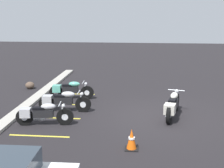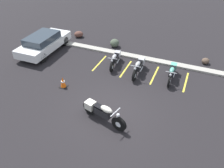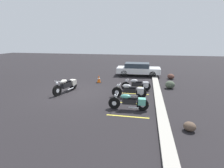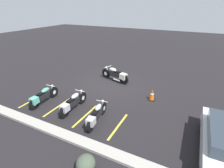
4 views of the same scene
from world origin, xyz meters
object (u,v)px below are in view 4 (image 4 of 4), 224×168
Objects in this scene: motorcycle_cream_featured at (116,75)px; parked_bike_0 at (96,115)px; traffic_cone at (152,95)px; landscape_rock_1 at (86,164)px; parked_bike_2 at (43,96)px; parked_bike_1 at (72,103)px.

motorcycle_cream_featured is 1.13× the size of parked_bike_0.
traffic_cone is at bearing -34.77° from parked_bike_0.
parked_bike_0 is 3.82m from traffic_cone.
parked_bike_0 is 2.62m from landscape_rock_1.
parked_bike_0 is 3.64m from parked_bike_2.
parked_bike_2 is 3.28× the size of traffic_cone.
parked_bike_0 is at bearing 119.66° from motorcycle_cream_featured.
parked_bike_2 reaches higher than landscape_rock_1.
traffic_cone is at bearing -49.64° from parked_bike_1.
parked_bike_1 is 1.97m from parked_bike_2.
traffic_cone is (-5.39, -3.21, -0.14)m from parked_bike_2.
parked_bike_2 reaches higher than parked_bike_0.
parked_bike_2 is at bearing -28.91° from landscape_rock_1.
parked_bike_1 is (1.67, -0.34, 0.02)m from parked_bike_0.
parked_bike_1 is at bearing -45.34° from landscape_rock_1.
parked_bike_0 reaches higher than traffic_cone.
motorcycle_cream_featured is 4.56m from parked_bike_1.
parked_bike_0 is at bearing -66.63° from landscape_rock_1.
parked_bike_2 reaches higher than traffic_cone.
parked_bike_0 is at bearing -94.60° from parked_bike_2.
traffic_cone is at bearing -97.07° from landscape_rock_1.
motorcycle_cream_featured is 5.25m from parked_bike_2.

